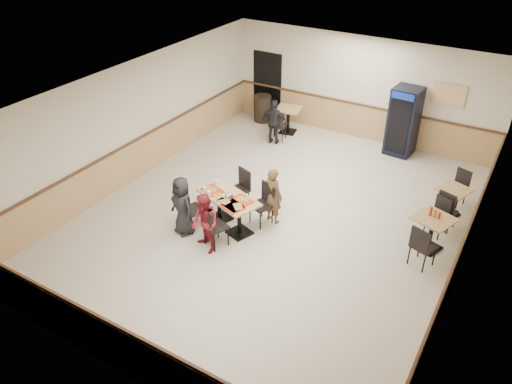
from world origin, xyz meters
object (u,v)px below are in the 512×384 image
Objects in this scene: diner_woman_left at (183,206)px; side_table_far at (452,198)px; back_table at (288,116)px; pepsi_cooler at (403,121)px; lone_diner at (274,122)px; side_table_near at (432,228)px; trash_bin at (262,108)px; main_table at (229,207)px; diner_woman_right at (205,224)px; diner_man_opposite at (273,195)px.

side_table_far is (4.83, 3.64, -0.21)m from diner_woman_left.
diner_woman_left is 5.75m from back_table.
lone_diner is at bearing -154.34° from pepsi_cooler.
side_table_near is 1.08× the size of trash_bin.
side_table_near is at bearing -60.27° from pepsi_cooler.
main_table is 1.01m from diner_woman_left.
pepsi_cooler is (2.10, 6.39, 0.30)m from diner_woman_right.
diner_woman_right reaches higher than side_table_far.
trash_bin is at bearing 162.49° from back_table.
diner_man_opposite reaches higher than main_table.
lone_diner reaches higher than main_table.
diner_man_opposite is 3.39m from side_table_near.
back_table is at bearing -102.17° from lone_diner.
diner_woman_left is 6.77m from pepsi_cooler.
diner_woman_left is 1.47× the size of side_table_near.
lone_diner is at bearing 152.55° from side_table_near.
diner_woman_left is 1.02× the size of diner_woman_right.
diner_woman_left is at bearing -75.61° from trash_bin.
lone_diner is at bearing -90.00° from back_table.
main_table is at bearing -76.89° from back_table.
pepsi_cooler reaches higher than diner_woman_left.
diner_woman_left is (-0.73, -0.68, 0.16)m from main_table.
diner_man_opposite is at bearing -66.47° from back_table.
main_table is 4.28m from side_table_near.
trash_bin is at bearing 148.04° from side_table_near.
trash_bin is (-1.11, 1.23, -0.24)m from lone_diner.
diner_woman_left reaches higher than back_table.
side_table_near is 1.07× the size of back_table.
main_table is 0.96m from diner_woman_right.
side_table_near is 7.43m from trash_bin.
diner_woman_right is at bearing -69.75° from trash_bin.
side_table_near is at bearing -31.96° from trash_bin.
diner_woman_left is 5.21m from side_table_near.
side_table_near is 1.10× the size of side_table_far.
pepsi_cooler is at bearing 87.36° from main_table.
main_table is 1.22× the size of diner_woman_right.
diner_man_opposite is 1.62× the size of side_table_far.
pepsi_cooler is (1.43, 4.76, 0.29)m from diner_man_opposite.
diner_man_opposite reaches higher than back_table.
pepsi_cooler reaches higher than trash_bin.
main_table is at bearing 62.30° from diner_woman_left.
main_table is 5.87m from pepsi_cooler.
pepsi_cooler reaches higher than back_table.
main_table reaches higher than side_table_far.
back_table is 1.17m from trash_bin.
diner_man_opposite is 1.56× the size of back_table.
back_table is 0.45× the size of pepsi_cooler.
diner_man_opposite is 1.46× the size of side_table_near.
diner_man_opposite is 4.08m from side_table_far.
pepsi_cooler is at bearing 6.71° from back_table.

